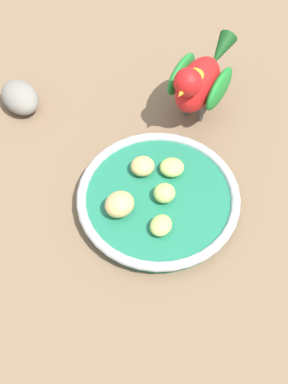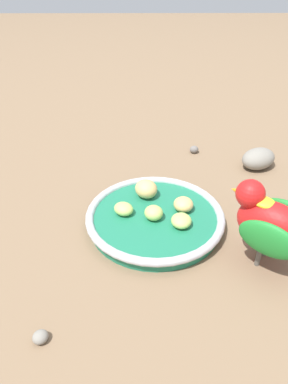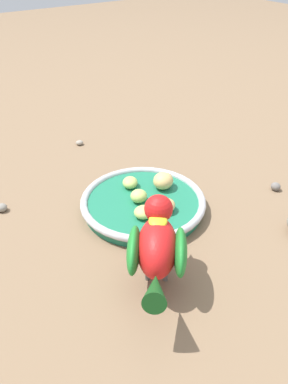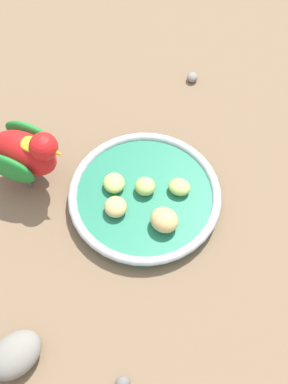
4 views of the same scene
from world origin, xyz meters
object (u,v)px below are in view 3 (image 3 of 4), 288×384
at_px(feeding_bowl, 144,203).
at_px(parrot, 157,246).
at_px(pebble_0, 2,208).
at_px(apple_piece_0, 144,212).
at_px(apple_piece_2, 166,205).
at_px(pebble_2, 276,187).
at_px(apple_piece_1, 162,180).
at_px(apple_piece_4, 139,196).
at_px(pebble_1, 79,143).
at_px(apple_piece_3, 130,182).

bearing_deg(feeding_bowl, parrot, -119.14).
distance_m(feeding_bowl, pebble_0, 0.25).
relative_size(apple_piece_0, pebble_0, 1.79).
height_order(apple_piece_2, pebble_2, apple_piece_2).
bearing_deg(pebble_2, apple_piece_1, 150.12).
xyz_separation_m(apple_piece_0, apple_piece_4, (0.02, 0.04, 0.00)).
distance_m(parrot, pebble_0, 0.32).
bearing_deg(pebble_0, apple_piece_2, -39.36).
relative_size(apple_piece_2, pebble_0, 1.77).
bearing_deg(apple_piece_1, parrot, -128.51).
distance_m(apple_piece_0, pebble_1, 0.33).
distance_m(feeding_bowl, apple_piece_4, 0.02).
xyz_separation_m(apple_piece_0, apple_piece_3, (0.03, 0.09, 0.00)).
relative_size(apple_piece_0, pebble_1, 2.01).
xyz_separation_m(apple_piece_4, pebble_1, (0.03, 0.28, -0.02)).
relative_size(apple_piece_1, apple_piece_4, 1.35).
relative_size(apple_piece_0, apple_piece_3, 1.04).
bearing_deg(pebble_0, apple_piece_4, -33.81).
relative_size(apple_piece_4, pebble_2, 1.60).
distance_m(apple_piece_0, apple_piece_3, 0.09).
bearing_deg(apple_piece_0, pebble_0, 136.16).
distance_m(apple_piece_3, apple_piece_4, 0.05).
relative_size(pebble_1, pebble_2, 0.90).
bearing_deg(pebble_2, apple_piece_4, 159.42).
height_order(feeding_bowl, apple_piece_1, apple_piece_1).
relative_size(parrot, pebble_2, 8.12).
bearing_deg(pebble_1, feeding_bowl, -93.43).
xyz_separation_m(apple_piece_3, pebble_0, (-0.21, 0.09, -0.02)).
bearing_deg(apple_piece_4, apple_piece_2, -65.54).
bearing_deg(pebble_1, apple_piece_4, -95.48).
relative_size(feeding_bowl, pebble_0, 11.80).
bearing_deg(apple_piece_4, apple_piece_1, 13.59).
distance_m(apple_piece_3, pebble_2, 0.27).
bearing_deg(apple_piece_4, pebble_0, 146.19).
relative_size(parrot, pebble_0, 8.07).
relative_size(apple_piece_4, parrot, 0.20).
xyz_separation_m(feeding_bowl, apple_piece_2, (0.01, -0.04, 0.02)).
bearing_deg(apple_piece_0, pebble_1, 82.15).
distance_m(feeding_bowl, pebble_1, 0.29).
bearing_deg(apple_piece_2, apple_piece_0, 170.16).
distance_m(feeding_bowl, pebble_2, 0.25).
distance_m(feeding_bowl, apple_piece_3, 0.05).
height_order(apple_piece_0, pebble_1, apple_piece_0).
xyz_separation_m(parrot, pebble_1, (0.10, 0.44, -0.06)).
bearing_deg(apple_piece_4, apple_piece_0, -113.16).
bearing_deg(parrot, apple_piece_1, -0.59).
height_order(feeding_bowl, pebble_1, feeding_bowl).
bearing_deg(apple_piece_3, feeding_bowl, -92.63).
bearing_deg(pebble_2, pebble_0, 153.14).
bearing_deg(parrot, feeding_bowl, 8.78).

